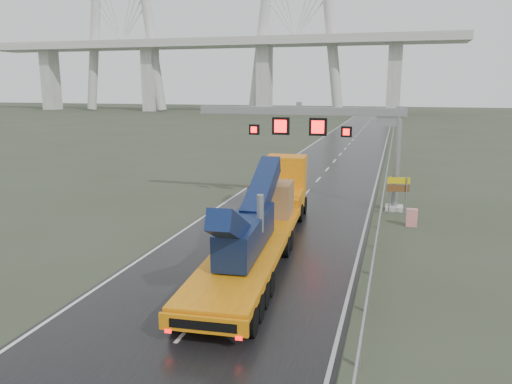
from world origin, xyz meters
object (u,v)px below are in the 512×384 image
(sign_gantry, at_px, (328,128))
(striped_barrier, at_px, (412,218))
(heavy_haul_truck, at_px, (267,211))
(exit_sign_pair, at_px, (398,188))

(sign_gantry, height_order, striped_barrier, sign_gantry)
(heavy_haul_truck, distance_m, striped_barrier, 9.71)
(sign_gantry, bearing_deg, striped_barrier, -34.16)
(exit_sign_pair, distance_m, striped_barrier, 3.37)
(sign_gantry, height_order, heavy_haul_truck, sign_gantry)
(sign_gantry, xyz_separation_m, heavy_haul_truck, (-1.90, -9.65, -3.79))
(sign_gantry, distance_m, exit_sign_pair, 6.36)
(heavy_haul_truck, relative_size, striped_barrier, 18.09)
(exit_sign_pair, relative_size, striped_barrier, 2.30)
(sign_gantry, distance_m, heavy_haul_truck, 10.54)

